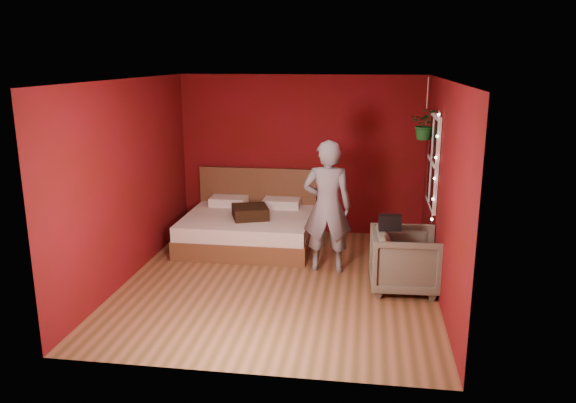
% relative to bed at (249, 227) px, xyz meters
% --- Properties ---
extents(floor, '(4.50, 4.50, 0.00)m').
position_rel_bed_xyz_m(floor, '(0.72, -1.46, -0.28)').
color(floor, '#945B3B').
rests_on(floor, ground).
extents(room_walls, '(4.04, 4.54, 2.62)m').
position_rel_bed_xyz_m(room_walls, '(0.72, -1.46, 1.40)').
color(room_walls, maroon).
rests_on(room_walls, ground).
extents(window, '(0.05, 0.97, 1.27)m').
position_rel_bed_xyz_m(window, '(2.68, -0.56, 1.22)').
color(window, white).
rests_on(window, room_walls).
extents(fairy_lights, '(0.04, 0.04, 1.45)m').
position_rel_bed_xyz_m(fairy_lights, '(2.66, -1.08, 1.22)').
color(fairy_lights, silver).
rests_on(fairy_lights, room_walls).
extents(bed, '(1.97, 1.67, 1.08)m').
position_rel_bed_xyz_m(bed, '(0.00, 0.00, 0.00)').
color(bed, brown).
rests_on(bed, ground).
extents(person, '(0.67, 0.45, 1.82)m').
position_rel_bed_xyz_m(person, '(1.29, -0.96, 0.63)').
color(person, slate).
rests_on(person, ground).
extents(armchair, '(0.89, 0.87, 0.78)m').
position_rel_bed_xyz_m(armchair, '(2.32, -1.48, 0.11)').
color(armchair, '#676651').
rests_on(armchair, ground).
extents(handbag, '(0.28, 0.16, 0.19)m').
position_rel_bed_xyz_m(handbag, '(2.11, -1.47, 0.59)').
color(handbag, black).
rests_on(handbag, armchair).
extents(throw_pillow, '(0.65, 0.65, 0.18)m').
position_rel_bed_xyz_m(throw_pillow, '(0.07, -0.23, 0.30)').
color(throw_pillow, black).
rests_on(throw_pillow, bed).
extents(hanging_plant, '(0.47, 0.44, 0.85)m').
position_rel_bed_xyz_m(hanging_plant, '(2.58, -0.29, 1.68)').
color(hanging_plant, silver).
rests_on(hanging_plant, room_walls).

